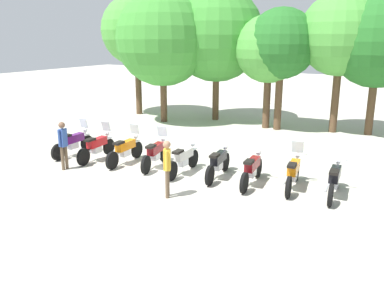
{
  "coord_description": "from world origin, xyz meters",
  "views": [
    {
      "loc": [
        6.96,
        -11.11,
        4.53
      ],
      "look_at": [
        0.0,
        0.5,
        0.9
      ],
      "focal_mm": 37.66,
      "sensor_mm": 36.0,
      "label": 1
    }
  ],
  "objects_px": {
    "motorcycle_7": "(293,172)",
    "tree_3": "(269,49)",
    "motorcycle_1": "(97,146)",
    "motorcycle_0": "(74,142)",
    "motorcycle_4": "(183,159)",
    "person_0": "(167,164)",
    "motorcycle_3": "(156,153)",
    "motorcycle_5": "(218,163)",
    "tree_2": "(217,35)",
    "tree_6": "(379,42)",
    "motorcycle_6": "(252,169)",
    "motorcycle_8": "(334,180)",
    "tree_1": "(163,39)",
    "tree_5": "(341,35)",
    "tree_4": "(282,44)",
    "motorcycle_2": "(126,149)",
    "tree_0": "(137,30)",
    "person_1": "(63,142)"
  },
  "relations": [
    {
      "from": "motorcycle_1",
      "to": "motorcycle_8",
      "type": "height_order",
      "value": "motorcycle_1"
    },
    {
      "from": "tree_2",
      "to": "tree_5",
      "type": "relative_size",
      "value": 1.08
    },
    {
      "from": "motorcycle_6",
      "to": "motorcycle_7",
      "type": "distance_m",
      "value": 1.26
    },
    {
      "from": "motorcycle_4",
      "to": "motorcycle_6",
      "type": "distance_m",
      "value": 2.43
    },
    {
      "from": "person_0",
      "to": "tree_6",
      "type": "distance_m",
      "value": 12.37
    },
    {
      "from": "tree_3",
      "to": "tree_0",
      "type": "bearing_deg",
      "value": -177.96
    },
    {
      "from": "motorcycle_4",
      "to": "person_0",
      "type": "xyz_separation_m",
      "value": [
        0.73,
        -2.03,
        0.49
      ]
    },
    {
      "from": "person_1",
      "to": "tree_0",
      "type": "relative_size",
      "value": 0.25
    },
    {
      "from": "tree_3",
      "to": "tree_5",
      "type": "relative_size",
      "value": 0.86
    },
    {
      "from": "motorcycle_0",
      "to": "motorcycle_8",
      "type": "distance_m",
      "value": 9.74
    },
    {
      "from": "motorcycle_3",
      "to": "motorcycle_8",
      "type": "relative_size",
      "value": 0.99
    },
    {
      "from": "motorcycle_0",
      "to": "motorcycle_3",
      "type": "distance_m",
      "value": 3.66
    },
    {
      "from": "tree_6",
      "to": "motorcycle_0",
      "type": "bearing_deg",
      "value": -134.42
    },
    {
      "from": "motorcycle_0",
      "to": "tree_6",
      "type": "distance_m",
      "value": 13.99
    },
    {
      "from": "person_1",
      "to": "tree_2",
      "type": "xyz_separation_m",
      "value": [
        0.44,
        10.51,
        3.6
      ]
    },
    {
      "from": "tree_0",
      "to": "tree_3",
      "type": "height_order",
      "value": "tree_0"
    },
    {
      "from": "motorcycle_6",
      "to": "tree_0",
      "type": "bearing_deg",
      "value": 47.15
    },
    {
      "from": "motorcycle_6",
      "to": "motorcycle_5",
      "type": "bearing_deg",
      "value": 80.97
    },
    {
      "from": "motorcycle_3",
      "to": "person_1",
      "type": "bearing_deg",
      "value": 114.3
    },
    {
      "from": "motorcycle_8",
      "to": "tree_2",
      "type": "height_order",
      "value": "tree_2"
    },
    {
      "from": "motorcycle_1",
      "to": "tree_3",
      "type": "bearing_deg",
      "value": -28.9
    },
    {
      "from": "motorcycle_2",
      "to": "motorcycle_5",
      "type": "distance_m",
      "value": 3.66
    },
    {
      "from": "motorcycle_5",
      "to": "motorcycle_6",
      "type": "xyz_separation_m",
      "value": [
        1.21,
        -0.05,
        0.0
      ]
    },
    {
      "from": "motorcycle_2",
      "to": "motorcycle_7",
      "type": "xyz_separation_m",
      "value": [
        6.06,
        0.66,
        0.0
      ]
    },
    {
      "from": "motorcycle_1",
      "to": "motorcycle_3",
      "type": "distance_m",
      "value": 2.46
    },
    {
      "from": "person_0",
      "to": "tree_5",
      "type": "distance_m",
      "value": 11.78
    },
    {
      "from": "motorcycle_4",
      "to": "motorcycle_5",
      "type": "xyz_separation_m",
      "value": [
        1.21,
        0.24,
        0.0
      ]
    },
    {
      "from": "tree_6",
      "to": "motorcycle_6",
      "type": "bearing_deg",
      "value": -103.34
    },
    {
      "from": "motorcycle_5",
      "to": "motorcycle_8",
      "type": "xyz_separation_m",
      "value": [
        3.64,
        0.29,
        0.0
      ]
    },
    {
      "from": "motorcycle_8",
      "to": "tree_1",
      "type": "distance_m",
      "value": 12.73
    },
    {
      "from": "motorcycle_7",
      "to": "tree_3",
      "type": "xyz_separation_m",
      "value": [
        -3.8,
        7.66,
        3.4
      ]
    },
    {
      "from": "tree_2",
      "to": "tree_5",
      "type": "distance_m",
      "value": 6.35
    },
    {
      "from": "motorcycle_2",
      "to": "tree_0",
      "type": "xyz_separation_m",
      "value": [
        -5.68,
        8.03,
        4.34
      ]
    },
    {
      "from": "tree_3",
      "to": "motorcycle_3",
      "type": "bearing_deg",
      "value": -97.43
    },
    {
      "from": "motorcycle_2",
      "to": "motorcycle_5",
      "type": "relative_size",
      "value": 1.0
    },
    {
      "from": "motorcycle_1",
      "to": "motorcycle_2",
      "type": "relative_size",
      "value": 1.0
    },
    {
      "from": "motorcycle_8",
      "to": "tree_1",
      "type": "height_order",
      "value": "tree_1"
    },
    {
      "from": "tree_2",
      "to": "tree_4",
      "type": "distance_m",
      "value": 3.89
    },
    {
      "from": "tree_5",
      "to": "tree_6",
      "type": "relative_size",
      "value": 1.02
    },
    {
      "from": "motorcycle_7",
      "to": "tree_2",
      "type": "distance_m",
      "value": 11.51
    },
    {
      "from": "motorcycle_8",
      "to": "tree_6",
      "type": "bearing_deg",
      "value": -4.2
    },
    {
      "from": "motorcycle_1",
      "to": "tree_2",
      "type": "height_order",
      "value": "tree_2"
    },
    {
      "from": "motorcycle_2",
      "to": "tree_6",
      "type": "height_order",
      "value": "tree_6"
    },
    {
      "from": "motorcycle_3",
      "to": "motorcycle_7",
      "type": "relative_size",
      "value": 0.99
    },
    {
      "from": "motorcycle_0",
      "to": "motorcycle_4",
      "type": "height_order",
      "value": "motorcycle_0"
    },
    {
      "from": "tree_1",
      "to": "tree_6",
      "type": "relative_size",
      "value": 1.07
    },
    {
      "from": "motorcycle_1",
      "to": "motorcycle_5",
      "type": "relative_size",
      "value": 1.0
    },
    {
      "from": "motorcycle_1",
      "to": "tree_1",
      "type": "bearing_deg",
      "value": 8.08
    },
    {
      "from": "motorcycle_5",
      "to": "tree_2",
      "type": "height_order",
      "value": "tree_2"
    },
    {
      "from": "tree_0",
      "to": "tree_1",
      "type": "relative_size",
      "value": 1.01
    }
  ]
}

